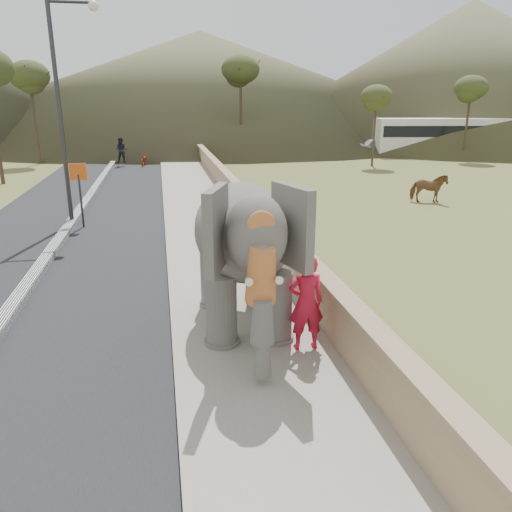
{
  "coord_description": "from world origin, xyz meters",
  "views": [
    {
      "loc": [
        -1.53,
        -7.02,
        4.61
      ],
      "look_at": [
        0.2,
        2.08,
        1.7
      ],
      "focal_mm": 35.0,
      "sensor_mm": 36.0,
      "label": 1
    }
  ],
  "objects_px": {
    "motorcyclist": "(132,155)",
    "elephant_and_man": "(243,252)",
    "lamppost": "(66,92)",
    "cow": "(428,188)"
  },
  "relations": [
    {
      "from": "motorcyclist",
      "to": "elephant_and_man",
      "type": "bearing_deg",
      "value": -82.83
    },
    {
      "from": "lamppost",
      "to": "motorcyclist",
      "type": "xyz_separation_m",
      "value": [
        1.2,
        17.69,
        -4.04
      ]
    },
    {
      "from": "motorcyclist",
      "to": "lamppost",
      "type": "bearing_deg",
      "value": -93.87
    },
    {
      "from": "cow",
      "to": "elephant_and_man",
      "type": "bearing_deg",
      "value": 159.84
    },
    {
      "from": "lamppost",
      "to": "elephant_and_man",
      "type": "xyz_separation_m",
      "value": [
        4.71,
        -10.21,
        -3.2
      ]
    },
    {
      "from": "lamppost",
      "to": "cow",
      "type": "height_order",
      "value": "lamppost"
    },
    {
      "from": "lamppost",
      "to": "cow",
      "type": "xyz_separation_m",
      "value": [
        15.35,
        1.42,
        -4.2
      ]
    },
    {
      "from": "elephant_and_man",
      "to": "motorcyclist",
      "type": "xyz_separation_m",
      "value": [
        -3.51,
        27.9,
        -0.84
      ]
    },
    {
      "from": "lamppost",
      "to": "elephant_and_man",
      "type": "height_order",
      "value": "lamppost"
    },
    {
      "from": "cow",
      "to": "elephant_and_man",
      "type": "distance_m",
      "value": 15.79
    }
  ]
}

